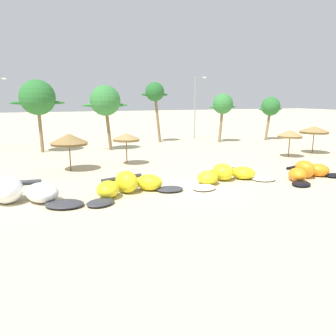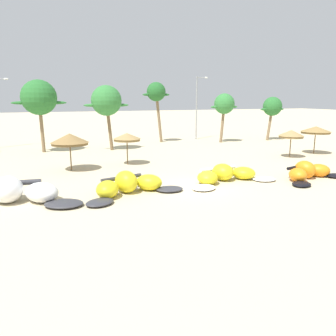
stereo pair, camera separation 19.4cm
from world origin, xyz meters
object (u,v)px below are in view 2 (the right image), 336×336
Objects in this scene: lamppost_west_center at (197,104)px; kite_left_of_center at (226,175)px; kite_far_left at (6,194)px; palm_left at (39,98)px; palm_center_left at (156,93)px; beach_umbrella_near_palms at (291,134)px; palm_center_right at (224,104)px; kite_left at (129,185)px; beach_umbrella_outermost at (316,130)px; kite_center at (309,172)px; palm_right_of_gap at (272,107)px; palm_left_of_gap at (106,101)px; beach_umbrella_near_van at (70,139)px; beach_umbrella_middle at (127,137)px.

kite_left_of_center is at bearing -111.46° from lamppost_west_center.
palm_left reaches higher than kite_far_left.
palm_center_left reaches higher than kite_left_of_center.
palm_left is at bearing 151.44° from beach_umbrella_near_palms.
kite_left_of_center is 1.13× the size of palm_center_right.
beach_umbrella_outermost is at bearing 18.84° from kite_left.
kite_center is 12.79m from beach_umbrella_outermost.
palm_left is 21.57m from lamppost_west_center.
lamppost_west_center reaches higher than beach_umbrella_near_palms.
kite_left is at bearing -3.37° from kite_far_left.
kite_left is at bearing -159.90° from beach_umbrella_near_palms.
palm_center_right is 7.48m from palm_right_of_gap.
beach_umbrella_near_palms is (18.39, 6.73, 1.83)m from kite_left.
lamppost_west_center is at bearing 22.23° from palm_left_of_gap.
kite_center is 24.63m from palm_center_left.
kite_left is 29.25m from lamppost_west_center.
kite_left_of_center is at bearing -96.53° from palm_center_left.
beach_umbrella_near_palms is at bearing 20.10° from kite_left.
palm_left_of_gap reaches higher than beach_umbrella_outermost.
beach_umbrella_near_van is at bearing 178.38° from beach_umbrella_outermost.
beach_umbrella_near_palms is at bearing -8.39° from beach_umbrella_middle.
beach_umbrella_outermost is 0.39× the size of palm_center_left.
beach_umbrella_near_van is 0.39× the size of palm_left.
kite_far_left is 1.42× the size of kite_center.
beach_umbrella_middle is (2.27, 9.11, 1.94)m from kite_left.
beach_umbrella_outermost is 0.48× the size of palm_center_right.
palm_left_of_gap is at bearing -157.77° from lamppost_west_center.
palm_center_right is 4.73m from lamppost_west_center.
palm_left_of_gap is at bearing -148.75° from palm_center_left.
lamppost_west_center is (-9.23, 4.79, 0.33)m from palm_right_of_gap.
beach_umbrella_near_palms is at bearing 14.02° from kite_far_left.
palm_center_right is (20.87, 11.04, 2.41)m from beach_umbrella_near_van.
beach_umbrella_middle reaches higher than kite_left.
lamppost_west_center is (-1.76, 4.39, -0.06)m from palm_center_right.
kite_left is 23.80m from beach_umbrella_outermost.
palm_right_of_gap is (23.33, 0.97, -0.90)m from palm_left_of_gap.
kite_far_left is 6.95m from kite_left.
beach_umbrella_outermost is 11.97m from palm_right_of_gap.
palm_center_right reaches higher than beach_umbrella_middle.
palm_left is at bearing 179.48° from palm_right_of_gap.
kite_left_of_center is (14.21, 0.11, -0.11)m from kite_far_left.
palm_right_of_gap is (7.46, -0.40, -0.39)m from palm_center_right.
beach_umbrella_middle reaches higher than kite_center.
beach_umbrella_near_palms is at bearing -4.44° from beach_umbrella_near_van.
beach_umbrella_middle is (-5.00, 8.59, 2.01)m from kite_left_of_center.
kite_center is 2.15× the size of beach_umbrella_middle.
lamppost_west_center reaches higher than palm_left_of_gap.
palm_right_of_gap reaches higher than beach_umbrella_near_van.
palm_left_of_gap is at bearing 62.64° from beach_umbrella_near_van.
beach_umbrella_near_palms is at bearing -89.09° from palm_center_right.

